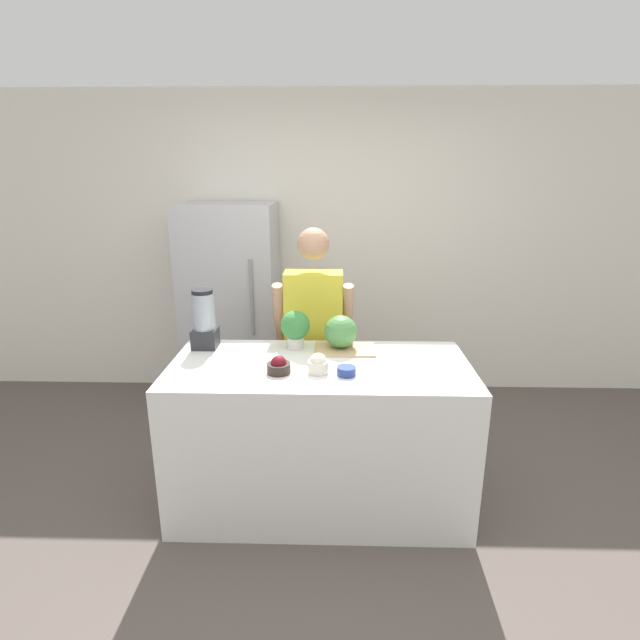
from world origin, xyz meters
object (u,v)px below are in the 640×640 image
at_px(potted_plant, 295,327).
at_px(person, 314,342).
at_px(refrigerator, 232,307).
at_px(bowl_cream, 318,364).
at_px(blender, 204,320).
at_px(watermelon, 341,332).
at_px(bowl_small_blue, 346,371).
at_px(bowl_cherries, 279,366).

bearing_deg(potted_plant, person, 72.94).
height_order(refrigerator, bowl_cream, refrigerator).
bearing_deg(blender, refrigerator, 92.97).
bearing_deg(watermelon, refrigerator, 128.77).
distance_m(person, watermelon, 0.43).
height_order(bowl_cream, blender, blender).
bearing_deg(watermelon, bowl_cream, -108.72).
bearing_deg(potted_plant, blender, 179.89).
height_order(person, bowl_small_blue, person).
bearing_deg(blender, bowl_cherries, -38.31).
bearing_deg(person, bowl_small_blue, -74.38).
relative_size(refrigerator, blender, 4.63).
xyz_separation_m(bowl_cream, blender, (-0.71, 0.39, 0.13)).
bearing_deg(bowl_small_blue, refrigerator, 121.31).
relative_size(watermelon, bowl_small_blue, 1.97).
bearing_deg(blender, potted_plant, -0.11).
height_order(bowl_small_blue, blender, blender).
height_order(bowl_cherries, blender, blender).
bearing_deg(bowl_cherries, bowl_small_blue, -3.34).
xyz_separation_m(bowl_cherries, blender, (-0.50, 0.39, 0.14)).
distance_m(refrigerator, bowl_small_blue, 1.78).
distance_m(watermelon, bowl_cherries, 0.52).
distance_m(refrigerator, blender, 1.13).
distance_m(person, bowl_small_blue, 0.77).
height_order(watermelon, potted_plant, potted_plant).
distance_m(person, bowl_cream, 0.72).
bearing_deg(bowl_cream, bowl_cherries, -178.03).
distance_m(refrigerator, watermelon, 1.44).
relative_size(person, blender, 4.36).
bearing_deg(bowl_cream, blender, 151.54).
height_order(bowl_cherries, potted_plant, potted_plant).
xyz_separation_m(refrigerator, watermelon, (0.90, -1.12, 0.16)).
xyz_separation_m(watermelon, blender, (-0.84, 0.01, 0.06)).
bearing_deg(refrigerator, person, -47.40).
bearing_deg(potted_plant, refrigerator, 119.21).
distance_m(watermelon, blender, 0.84).
distance_m(watermelon, bowl_small_blue, 0.41).
bearing_deg(potted_plant, watermelon, -2.52).
bearing_deg(refrigerator, blender, -87.03).
xyz_separation_m(blender, potted_plant, (0.56, -0.00, -0.04)).
relative_size(bowl_small_blue, potted_plant, 0.43).
height_order(person, blender, person).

